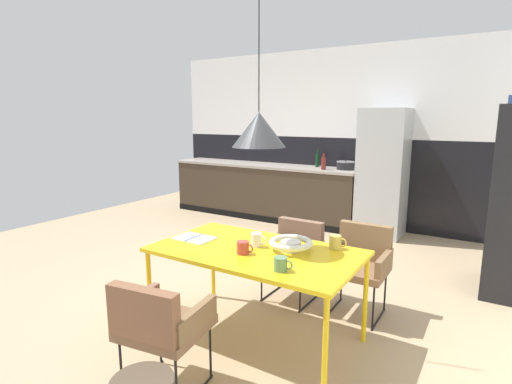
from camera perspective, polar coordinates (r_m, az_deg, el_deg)
ground_plane at (r=4.08m, az=-3.90°, el=-13.88°), size 8.20×8.20×0.00m
back_wall_splashback_dark at (r=6.56m, az=12.01°, el=1.62°), size 6.07×0.12×1.38m
back_wall_panel_upper at (r=6.49m, az=12.49°, el=13.72°), size 6.07×0.12×1.38m
kitchen_counter at (r=6.79m, az=1.07°, el=0.19°), size 3.34×0.63×0.92m
refrigerator_column at (r=5.97m, az=17.75°, el=2.62°), size 0.63×0.60×1.82m
dining_table at (r=3.01m, az=-0.01°, el=-9.05°), size 1.53×0.88×0.72m
armchair_head_of_table at (r=3.80m, az=5.53°, el=-8.11°), size 0.50×0.48×0.73m
armchair_near_window at (r=2.56m, az=-13.91°, el=-17.51°), size 0.54×0.53×0.76m
armchair_corner_seat at (r=3.60m, az=14.80°, el=-9.06°), size 0.49×0.47×0.77m
fruit_bowl at (r=2.97m, az=5.03°, el=-7.39°), size 0.33×0.33×0.08m
open_book at (r=3.28m, az=-8.88°, el=-6.59°), size 0.31×0.22×0.02m
mug_wide_latte at (r=3.05m, az=11.39°, el=-7.08°), size 0.14×0.09×0.10m
mug_white_ceramic at (r=2.89m, az=-1.85°, el=-8.00°), size 0.13×0.09×0.09m
mug_tall_blue at (r=2.59m, az=3.60°, el=-10.30°), size 0.13×0.09×0.09m
mug_glass_clear at (r=3.04m, az=0.12°, el=-6.89°), size 0.13×0.08×0.11m
cooking_pot at (r=6.18m, az=12.75°, el=3.76°), size 0.27×0.27×0.15m
bottle_oil_tall at (r=6.42m, az=8.81°, el=4.59°), size 0.06×0.06×0.28m
bottle_vinegar_dark at (r=6.10m, az=9.71°, el=4.13°), size 0.07×0.07×0.24m
open_shelf_unit at (r=4.52m, az=32.52°, el=-0.37°), size 0.30×0.75×1.90m
pendant_lamp_over_table_near at (r=2.87m, az=0.41°, el=8.98°), size 0.39×0.39×1.22m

